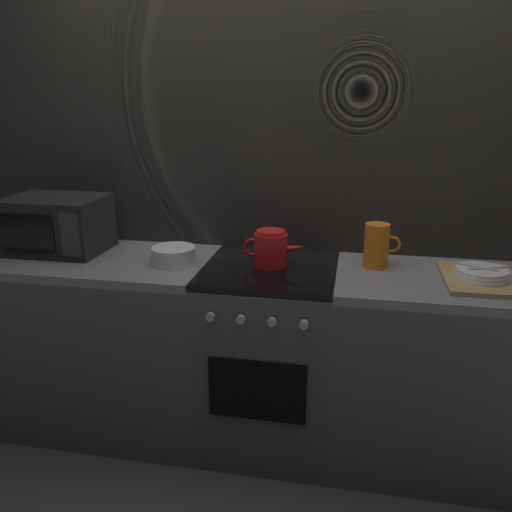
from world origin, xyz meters
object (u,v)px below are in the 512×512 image
stove_unit (269,357)px  microwave (57,224)px  kettle (271,249)px  dish_pile (481,276)px  mixing_bowl (174,255)px  pitcher (377,245)px

stove_unit → microwave: 1.22m
kettle → dish_pile: 0.90m
stove_unit → mixing_bowl: 0.66m
kettle → mixing_bowl: 0.45m
mixing_bowl → dish_pile: mixing_bowl is taller
pitcher → kettle: bearing=-171.0°
microwave → pitcher: size_ratio=2.30×
pitcher → microwave: bearing=-178.5°
pitcher → dish_pile: bearing=-15.6°
dish_pile → stove_unit: bearing=178.9°
mixing_bowl → pitcher: (0.91, 0.13, 0.06)m
kettle → pitcher: size_ratio=1.42×
dish_pile → kettle: bearing=177.1°
kettle → dish_pile: kettle is taller
pitcher → dish_pile: pitcher is taller
microwave → mixing_bowl: (0.63, -0.09, -0.10)m
stove_unit → pitcher: bearing=12.2°
stove_unit → microwave: (-1.07, 0.06, 0.59)m
kettle → stove_unit: bearing=-91.5°
microwave → dish_pile: microwave is taller
stove_unit → microwave: bearing=176.8°
microwave → dish_pile: (1.96, -0.08, -0.11)m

